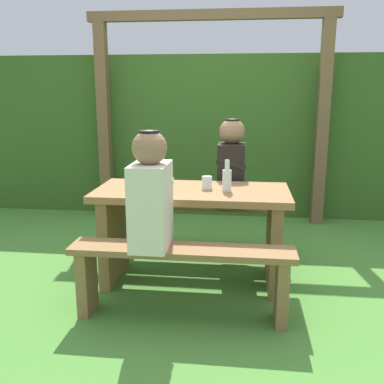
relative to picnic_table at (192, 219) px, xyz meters
name	(u,v)px	position (x,y,z in m)	size (l,w,h in m)	color
ground_plane	(192,280)	(0.00, 0.00, -0.49)	(12.00, 12.00, 0.00)	#4B8835
hedge_backdrop	(214,134)	(0.00, 2.20, 0.41)	(6.40, 0.79, 1.79)	#355B21
pergola_post_left	(104,124)	(-1.17, 1.64, 0.57)	(0.12, 0.12, 2.11)	brown
pergola_post_right	(322,126)	(1.17, 1.64, 0.57)	(0.12, 0.12, 2.11)	brown
pergola_crossbeam	(211,15)	(0.00, 1.64, 1.67)	(2.58, 0.10, 0.10)	brown
picnic_table	(192,219)	(0.00, 0.00, 0.00)	(1.40, 0.64, 0.71)	olive
bench_near	(182,268)	(0.00, -0.55, -0.15)	(1.40, 0.24, 0.47)	olive
bench_far	(199,218)	(0.00, 0.55, -0.15)	(1.40, 0.24, 0.47)	olive
person_white_shirt	(151,194)	(-0.19, -0.54, 0.31)	(0.25, 0.35, 0.72)	silver
person_black_coat	(231,166)	(0.27, 0.54, 0.31)	(0.25, 0.35, 0.72)	black
drinking_glass	(207,183)	(0.11, 0.02, 0.27)	(0.07, 0.07, 0.09)	silver
bottle_left	(163,177)	(-0.21, -0.03, 0.32)	(0.06, 0.06, 0.23)	silver
bottle_right	(227,179)	(0.25, -0.03, 0.32)	(0.06, 0.06, 0.23)	silver
cell_phone	(168,192)	(-0.16, -0.12, 0.23)	(0.07, 0.14, 0.01)	black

